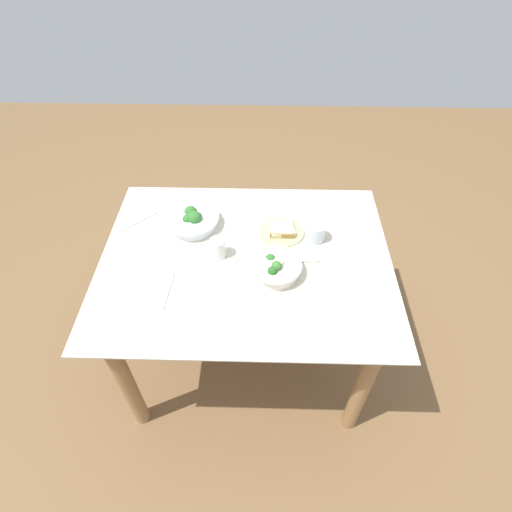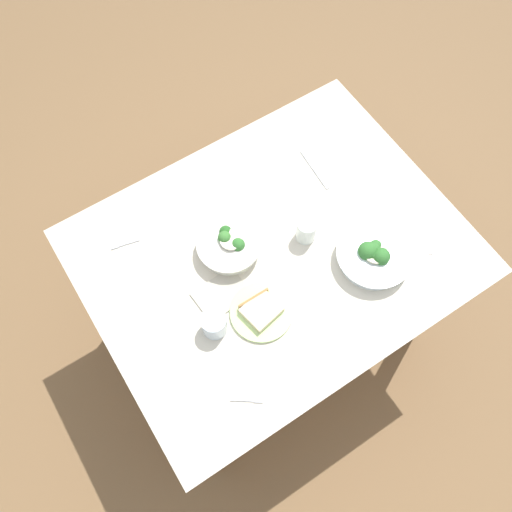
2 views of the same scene
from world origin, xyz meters
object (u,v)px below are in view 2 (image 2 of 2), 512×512
table_knife_left (434,229)px  napkin_folded_upper (221,294)px  table_knife_right (314,170)px  broccoli_bowl_far (374,255)px  broccoli_bowl_near (229,246)px  water_glass_side (214,324)px  fork_by_far_bowl (248,400)px  fork_by_near_bowl (124,244)px  bread_side_plate (261,311)px  water_glass_center (306,230)px

table_knife_left → napkin_folded_upper: size_ratio=1.18×
table_knife_right → broccoli_bowl_far: bearing=177.8°
broccoli_bowl_near → napkin_folded_upper: bearing=49.0°
table_knife_right → water_glass_side: bearing=121.7°
table_knife_left → fork_by_far_bowl: bearing=-34.9°
fork_by_far_bowl → fork_by_near_bowl: same height
fork_by_far_bowl → table_knife_left: 0.85m
broccoli_bowl_near → broccoli_bowl_far: bearing=142.9°
table_knife_left → water_glass_side: bearing=-51.7°
water_glass_side → fork_by_far_bowl: water_glass_side is taller
broccoli_bowl_near → water_glass_side: broccoli_bowl_near is taller
bread_side_plate → fork_by_far_bowl: 0.28m
napkin_folded_upper → broccoli_bowl_far: bearing=161.3°
water_glass_side → fork_by_near_bowl: water_glass_side is taller
bread_side_plate → water_glass_center: size_ratio=2.24×
bread_side_plate → fork_by_far_bowl: bearing=49.1°
broccoli_bowl_far → fork_by_near_bowl: bearing=-36.6°
fork_by_far_bowl → napkin_folded_upper: bearing=107.0°
broccoli_bowl_near → water_glass_side: (0.18, 0.21, 0.01)m
water_glass_center → bread_side_plate: bearing=28.1°
broccoli_bowl_near → fork_by_far_bowl: bearing=64.7°
table_knife_right → napkin_folded_upper: (0.53, 0.23, 0.00)m
fork_by_far_bowl → table_knife_left: (-0.84, -0.14, -0.00)m
fork_by_near_bowl → napkin_folded_upper: bearing=132.6°
water_glass_center → table_knife_right: size_ratio=0.49×
broccoli_bowl_near → fork_by_near_bowl: broccoli_bowl_near is taller
fork_by_far_bowl → table_knife_right: 0.85m
table_knife_right → table_knife_left: bearing=-149.7°
table_knife_left → water_glass_center: bearing=-73.7°
water_glass_center → napkin_folded_upper: size_ratio=0.54×
fork_by_far_bowl → table_knife_right: bearing=76.2°
broccoli_bowl_far → fork_by_far_bowl: bearing=15.7°
broccoli_bowl_near → table_knife_left: size_ratio=1.10×
broccoli_bowl_near → water_glass_side: bearing=48.9°
fork_by_far_bowl → broccoli_bowl_far: bearing=50.7°
fork_by_near_bowl → water_glass_center: bearing=163.8°
bread_side_plate → water_glass_center: 0.31m
broccoli_bowl_near → water_glass_side: 0.28m
broccoli_bowl_far → bread_side_plate: 0.41m
broccoli_bowl_near → water_glass_center: bearing=158.3°
broccoli_bowl_near → fork_by_far_bowl: (0.21, 0.45, -0.03)m
broccoli_bowl_far → water_glass_center: (0.14, -0.19, 0.01)m
broccoli_bowl_far → water_glass_center: broccoli_bowl_far is taller
water_glass_side → fork_by_far_bowl: (0.03, 0.25, -0.04)m
napkin_folded_upper → table_knife_left: bearing=165.5°
broccoli_bowl_far → broccoli_bowl_near: broccoli_bowl_far is taller
water_glass_center → table_knife_left: (-0.38, 0.21, -0.04)m
fork_by_far_bowl → table_knife_right: same height
bread_side_plate → broccoli_bowl_near: bearing=-97.5°
water_glass_center → table_knife_left: size_ratio=0.46×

